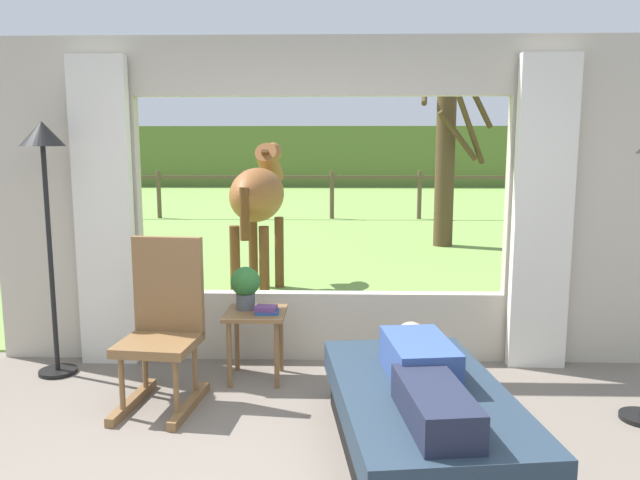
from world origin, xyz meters
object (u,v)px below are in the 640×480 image
Objects in this scene: recliner_sofa at (421,422)px; rocking_chair at (164,324)px; potted_plant at (245,285)px; book_stack at (266,310)px; floor_lamp_left at (45,172)px; horse at (259,195)px; reclining_person at (424,373)px; pasture_tree at (446,161)px; side_table at (256,324)px.

recliner_sofa is 1.61× the size of rocking_chair.
recliner_sofa is at bearing -18.19° from rocking_chair.
book_stack is (0.17, -0.11, -0.16)m from potted_plant.
recliner_sofa is at bearing -25.37° from floor_lamp_left.
rocking_chair is at bearing -89.40° from horse.
horse reaches higher than book_stack.
reclining_person is 0.45× the size of pasture_tree.
floor_lamp_left is at bearing 175.58° from book_stack.
potted_plant is 2.60m from horse.
recliner_sofa is at bearing -47.46° from side_table.
side_table is (-1.07, 1.21, -0.10)m from reclining_person.
pasture_tree is at bearing 57.48° from horse.
rocking_chair is at bearing -27.09° from floor_lamp_left.
book_stack is at bearing -4.42° from floor_lamp_left.
floor_lamp_left is (-2.60, 1.28, 1.01)m from reclining_person.
rocking_chair is 3.50× the size of potted_plant.
book_stack is (0.65, 0.37, 0.00)m from rocking_chair.
side_table is 2.73m from horse.
reclining_person is (0.00, -0.05, 0.30)m from recliner_sofa.
book_stack is 6.58m from pasture_tree.
floor_lamp_left reaches higher than reclining_person.
horse is at bearing 102.59° from recliner_sofa.
floor_lamp_left is at bearing 179.56° from potted_plant.
pasture_tree is (2.70, 3.43, 0.29)m from horse.
side_table is at bearing 124.17° from reclining_person.
side_table is at bearing -36.87° from potted_plant.
pasture_tree is at bearing 68.26° from side_table.
recliner_sofa is at bearing -48.54° from book_stack.
recliner_sofa is at bearing -46.83° from potted_plant.
floor_lamp_left reaches higher than horse.
floor_lamp_left is at bearing 147.46° from recliner_sofa.
pasture_tree reaches higher than recliner_sofa.
floor_lamp_left is (-1.46, 0.01, 0.83)m from potted_plant.
book_stack reaches higher than side_table.
potted_plant is at bearing -79.62° from horse.
floor_lamp_left is 2.86m from horse.
pasture_tree is (2.32, 6.09, 0.90)m from book_stack.
rocking_chair is 0.59× the size of floor_lamp_left.
pasture_tree reaches higher than horse.
book_stack is (-0.98, 1.11, 0.33)m from recliner_sofa.
rocking_chair is at bearing -142.65° from side_table.
potted_plant is (-0.08, 0.06, 0.28)m from side_table.
rocking_chair is 2.15× the size of side_table.
potted_plant is at bearing 124.86° from reclining_person.
book_stack is 1.90m from floor_lamp_left.
rocking_chair is 0.75m from book_stack.
potted_plant is at bearing 51.56° from rocking_chair.
potted_plant is at bearing -112.59° from pasture_tree.
potted_plant is 6.52m from pasture_tree.
reclining_person is at bearing -49.79° from book_stack.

